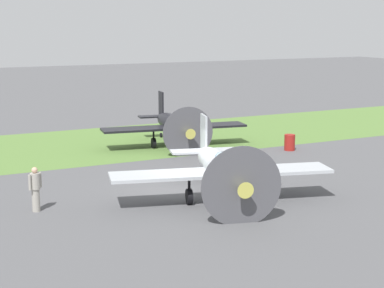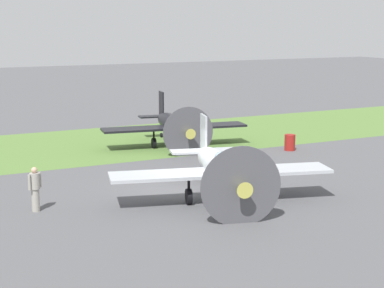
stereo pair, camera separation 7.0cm
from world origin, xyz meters
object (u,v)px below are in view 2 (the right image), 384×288
Objects in this scene: airplane_wingman at (174,125)px; fuel_drum at (290,142)px; airplane_lead at (220,168)px; ground_crew_chief at (35,188)px.

fuel_drum is (-5.30, 4.09, -0.82)m from airplane_wingman.
airplane_lead is 10.03× the size of fuel_drum.
airplane_wingman is 13.92m from ground_crew_chief.
airplane_lead reaches higher than fuel_drum.
fuel_drum is (-8.49, -7.15, -0.89)m from airplane_lead.
airplane_wingman is 4.94× the size of ground_crew_chief.
airplane_lead is 1.06× the size of airplane_wingman.
airplane_wingman is 9.50× the size of fuel_drum.
fuel_drum is at bearing 151.85° from airplane_wingman.
fuel_drum is at bearing -124.87° from airplane_lead.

